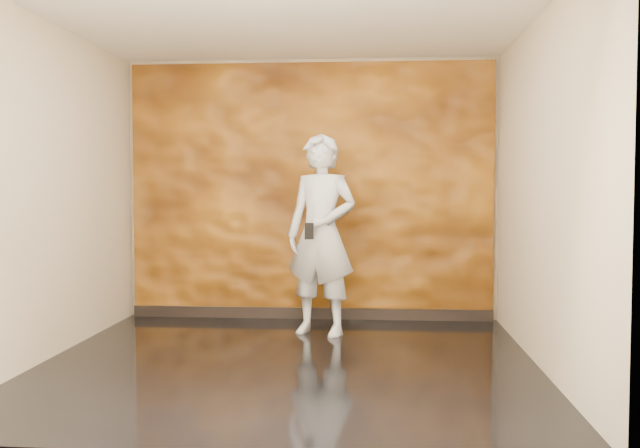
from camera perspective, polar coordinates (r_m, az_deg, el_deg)
The scene contains 5 objects.
room at distance 5.74m, azimuth -2.56°, elevation 2.70°, with size 4.02×4.02×2.81m.
feature_wall at distance 7.69m, azimuth -0.76°, elevation 2.63°, with size 3.90×0.06×2.75m, color #C07419.
baseboard at distance 7.77m, azimuth -0.78°, elevation -7.15°, with size 3.90×0.04×0.12m, color black.
man at distance 6.86m, azimuth 0.10°, elevation -0.86°, with size 0.71×0.46×1.93m, color #ADB3BD.
phone at distance 6.61m, azimuth -0.87°, elevation -0.57°, with size 0.08×0.02×0.15m, color black.
Camera 1 is at (0.71, -5.70, 1.43)m, focal length 40.00 mm.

